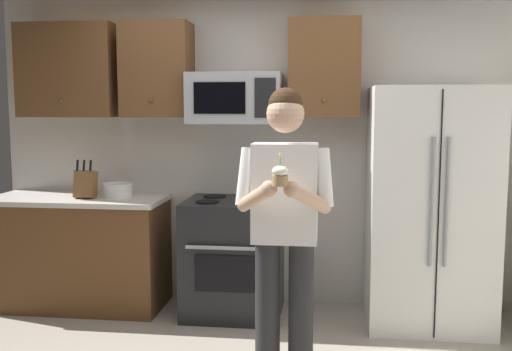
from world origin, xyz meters
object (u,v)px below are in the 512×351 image
at_px(knife_block, 86,184).
at_px(oven_range, 234,257).
at_px(cupcake, 280,175).
at_px(bowl_large_white, 118,190).
at_px(refrigerator, 429,208).
at_px(person, 285,219).
at_px(microwave, 235,98).

bearing_deg(knife_block, oven_range, 1.39).
bearing_deg(cupcake, bowl_large_white, 134.09).
xyz_separation_m(refrigerator, person, (-1.01, -1.09, 0.10)).
distance_m(knife_block, person, 2.02).
bearing_deg(knife_block, person, -32.98).
bearing_deg(bowl_large_white, person, -38.88).
distance_m(oven_range, person, 1.34).
distance_m(oven_range, knife_block, 1.33).
height_order(refrigerator, knife_block, refrigerator).
xyz_separation_m(microwave, person, (0.49, -1.25, -0.72)).
height_order(oven_range, cupcake, cupcake).
xyz_separation_m(microwave, knife_block, (-1.21, -0.15, -0.69)).
height_order(microwave, refrigerator, microwave).
bearing_deg(bowl_large_white, refrigerator, -1.94).
relative_size(microwave, person, 0.42).
xyz_separation_m(microwave, bowl_large_white, (-0.97, -0.08, -0.74)).
height_order(microwave, knife_block, microwave).
bearing_deg(refrigerator, bowl_large_white, 178.06).
xyz_separation_m(bowl_large_white, cupcake, (1.46, -1.50, 0.31)).
xyz_separation_m(oven_range, refrigerator, (1.50, -0.04, 0.44)).
bearing_deg(person, bowl_large_white, 141.12).
distance_m(bowl_large_white, person, 1.87).
distance_m(microwave, knife_block, 1.40).
bearing_deg(person, refrigerator, 47.21).
relative_size(oven_range, refrigerator, 0.52).
height_order(oven_range, microwave, microwave).
height_order(refrigerator, cupcake, refrigerator).
distance_m(person, cupcake, 0.44).
height_order(microwave, cupcake, microwave).
bearing_deg(person, oven_range, 113.46).
bearing_deg(knife_block, refrigerator, -0.21).
height_order(refrigerator, person, refrigerator).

